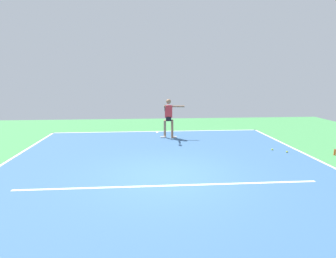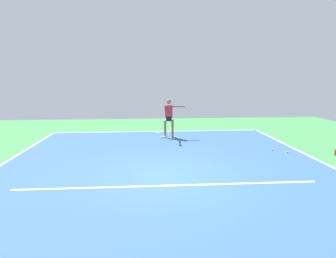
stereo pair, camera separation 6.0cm
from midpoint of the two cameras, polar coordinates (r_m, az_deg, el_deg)
name	(u,v)px [view 1 (the left image)]	position (r m, az deg, el deg)	size (l,w,h in m)	color
ground_plane	(167,176)	(8.42, -0.38, -9.27)	(23.02, 23.02, 0.00)	#428E4C
court_surface	(167,176)	(8.42, -0.38, -9.25)	(10.70, 13.81, 0.00)	#38608E
court_line_baseline_near	(157,131)	(15.04, -2.32, -0.46)	(10.70, 0.10, 0.01)	white
court_line_service	(169,186)	(7.70, 0.06, -11.17)	(8.02, 0.10, 0.01)	white
court_line_centre_mark	(157,132)	(14.84, -2.28, -0.61)	(0.10, 0.30, 0.01)	white
tennis_player	(169,115)	(13.23, 0.01, 2.70)	(1.12, 1.21, 1.83)	#9E7051
tennis_ball_by_baseline	(272,149)	(11.91, 19.88, -3.83)	(0.07, 0.07, 0.07)	#C6E53D
tennis_ball_by_sideline	(287,152)	(11.74, 22.43, -4.21)	(0.07, 0.07, 0.07)	yellow
water_bottle	(335,152)	(12.12, 30.11, -4.02)	(0.07, 0.07, 0.22)	#D84C1E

